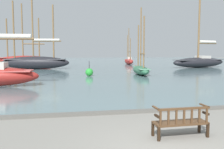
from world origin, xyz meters
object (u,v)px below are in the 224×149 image
sailboat_outer_starboard (25,59)px  park_bench (181,121)px  sailboat_far_starboard (129,61)px  sailboat_distant_harbor (199,61)px  sailboat_nearest_starboard (141,69)px  channel_buoy (89,72)px  sailboat_nearest_port (35,61)px

sailboat_outer_starboard → park_bench: bearing=-75.4°
sailboat_far_starboard → sailboat_distant_harbor: size_ratio=0.57×
park_bench → sailboat_far_starboard: sailboat_far_starboard is taller
sailboat_nearest_starboard → channel_buoy: (-5.48, -0.88, -0.19)m
park_bench → sailboat_outer_starboard: bearing=104.6°
sailboat_nearest_starboard → sailboat_distant_harbor: sailboat_distant_harbor is taller
sailboat_outer_starboard → sailboat_far_starboard: sailboat_outer_starboard is taller
park_bench → sailboat_nearest_port: 29.19m
sailboat_far_starboard → sailboat_distant_harbor: bearing=-51.8°
sailboat_far_starboard → sailboat_distant_harbor: sailboat_distant_harbor is taller
sailboat_outer_starboard → sailboat_nearest_port: sailboat_outer_starboard is taller
sailboat_nearest_port → channel_buoy: bearing=-59.9°
sailboat_outer_starboard → sailboat_distant_harbor: 29.94m
channel_buoy → sailboat_nearest_port: bearing=120.1°
sailboat_far_starboard → sailboat_nearest_starboard: bearing=-100.7°
sailboat_nearest_starboard → sailboat_distant_harbor: size_ratio=0.61×
sailboat_far_starboard → channel_buoy: sailboat_far_starboard is taller
sailboat_far_starboard → sailboat_nearest_starboard: (-3.68, -19.40, -0.06)m
sailboat_far_starboard → channel_buoy: (-9.16, -20.28, -0.25)m
sailboat_nearest_port → sailboat_distant_harbor: sailboat_distant_harbor is taller
sailboat_far_starboard → sailboat_distant_harbor: (8.15, -10.36, 0.29)m
sailboat_far_starboard → sailboat_nearest_starboard: 19.74m
sailboat_nearest_starboard → channel_buoy: 5.55m
sailboat_nearest_port → channel_buoy: size_ratio=7.24×
sailboat_outer_starboard → sailboat_nearest_port: size_ratio=1.02×
sailboat_nearest_port → sailboat_nearest_starboard: bearing=-40.2°
sailboat_nearest_starboard → sailboat_distant_harbor: bearing=37.4°
sailboat_nearest_starboard → sailboat_far_starboard: bearing=79.3°
sailboat_outer_starboard → sailboat_nearest_port: 12.80m
park_bench → sailboat_distant_harbor: 31.85m
sailboat_nearest_starboard → sailboat_outer_starboard: bearing=124.0°
park_bench → sailboat_distant_harbor: sailboat_distant_harbor is taller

